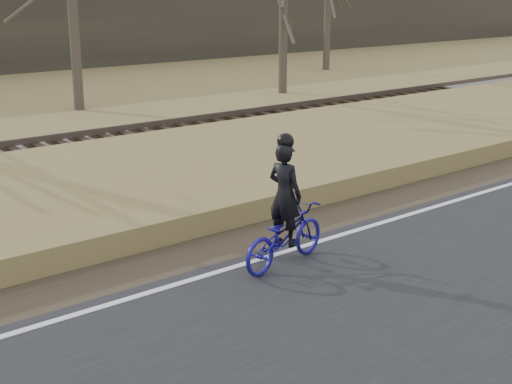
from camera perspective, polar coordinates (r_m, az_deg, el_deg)
ground at (r=10.95m, az=-2.47°, el=-7.03°), size 120.00×120.00×0.00m
road at (r=9.24m, az=7.00°, el=-11.57°), size 120.00×6.00×0.06m
edge_line at (r=11.07m, az=-3.10°, el=-6.40°), size 120.00×0.12×0.01m
shoulder at (r=11.86m, az=-5.95°, el=-5.14°), size 120.00×1.60×0.04m
embankment at (r=14.28m, az=-12.58°, el=-0.89°), size 120.00×5.00×0.44m
ballast at (r=17.66m, az=-18.16°, el=1.96°), size 120.00×3.00×0.45m
railroad at (r=17.59m, az=-18.25°, el=2.92°), size 120.00×2.40×0.29m
cyclist at (r=11.13m, az=2.30°, el=-2.64°), size 1.93×0.98×2.12m
bare_tree_right at (r=29.95m, az=2.20°, el=14.21°), size 0.36×0.36×6.60m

